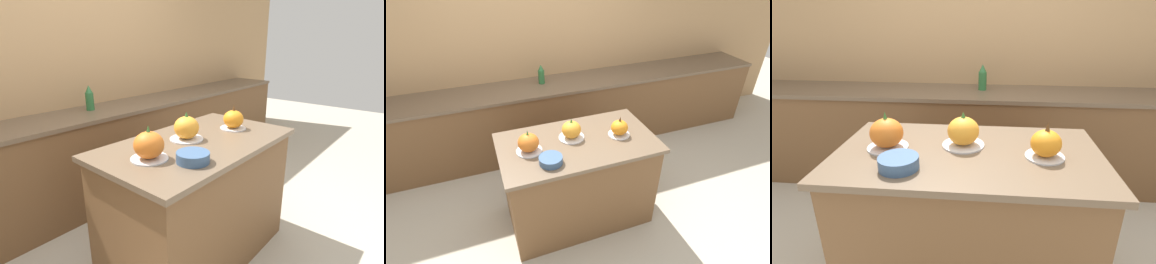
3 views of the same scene
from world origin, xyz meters
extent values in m
plane|color=#BCB29E|center=(0.00, 0.00, 0.00)|extent=(12.00, 12.00, 0.00)
cube|color=tan|center=(0.00, 1.60, 1.25)|extent=(8.00, 0.06, 2.50)
cube|color=brown|center=(0.00, 0.00, 0.43)|extent=(1.32, 0.71, 0.86)
cube|color=brown|center=(0.00, 0.00, 0.88)|extent=(1.38, 0.77, 0.03)
cube|color=brown|center=(0.00, 1.27, 0.43)|extent=(6.00, 0.56, 0.87)
cube|color=brown|center=(0.00, 1.27, 0.89)|extent=(6.00, 0.60, 0.03)
cylinder|color=silver|center=(-0.43, 0.01, 0.90)|extent=(0.22, 0.22, 0.01)
ellipsoid|color=orange|center=(-0.43, 0.01, 0.98)|extent=(0.17, 0.17, 0.15)
cone|color=#38702D|center=(-0.43, 0.01, 1.08)|extent=(0.02, 0.02, 0.04)
cylinder|color=silver|center=(-0.03, 0.08, 0.90)|extent=(0.23, 0.23, 0.01)
ellipsoid|color=orange|center=(-0.03, 0.08, 0.98)|extent=(0.17, 0.17, 0.15)
cone|color=#38702D|center=(-0.03, 0.08, 1.07)|extent=(0.03, 0.03, 0.04)
cylinder|color=silver|center=(0.39, -0.03, 0.90)|extent=(0.19, 0.19, 0.01)
ellipsoid|color=orange|center=(0.39, -0.03, 0.97)|extent=(0.15, 0.15, 0.13)
cone|color=brown|center=(0.39, -0.03, 1.06)|extent=(0.03, 0.03, 0.05)
cylinder|color=#2D6B38|center=(0.02, 1.33, 0.98)|extent=(0.08, 0.08, 0.16)
cone|color=#2D6B38|center=(0.02, 1.33, 1.10)|extent=(0.07, 0.07, 0.07)
cylinder|color=#3D5B84|center=(-0.30, -0.21, 0.93)|extent=(0.19, 0.19, 0.06)
camera|label=1|loc=(-1.47, -1.19, 1.55)|focal=28.00mm
camera|label=2|loc=(-0.74, -2.02, 2.37)|focal=28.00mm
camera|label=3|loc=(0.12, -1.40, 1.57)|focal=28.00mm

